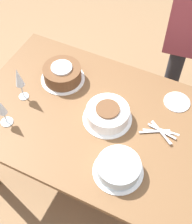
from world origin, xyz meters
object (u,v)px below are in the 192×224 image
Objects in this scene: cake_center_white at (108,114)px; wine_glass_far at (19,78)px; cake_back_decorated at (118,168)px; person_cutting at (190,14)px; cake_front_chocolate at (62,74)px; wine_glass_near at (2,108)px.

wine_glass_far is at bearing 7.73° from cake_center_white.
person_cutting is (-0.01, -1.11, 0.17)m from cake_back_decorated.
cake_front_chocolate is (0.37, -0.15, 0.01)m from cake_center_white.
person_cutting is (-0.56, -0.68, 0.16)m from cake_front_chocolate.
cake_center_white is 0.18× the size of person_cutting.
wine_glass_far reaches higher than wine_glass_near.
cake_back_decorated is 0.68m from wine_glass_near.
wine_glass_near is (0.49, 0.27, 0.08)m from cake_center_white.
wine_glass_far is (0.51, 0.07, 0.12)m from cake_center_white.
person_cutting is at bearing -129.44° from cake_front_chocolate.
person_cutting is at bearing -90.31° from cake_back_decorated.
cake_center_white is 1.44× the size of wine_glass_near.
cake_center_white reaches higher than cake_back_decorated.
cake_center_white is at bearing 157.50° from cake_front_chocolate.
cake_front_chocolate is at bearing -22.50° from cake_center_white.
cake_center_white is 1.20× the size of wine_glass_far.
cake_back_decorated is 1.33× the size of wine_glass_near.
wine_glass_far is 0.15× the size of person_cutting.
cake_front_chocolate is 0.29m from wine_glass_far.
cake_front_chocolate reaches higher than cake_back_decorated.
wine_glass_far is (0.70, -0.20, 0.12)m from cake_back_decorated.
wine_glass_near is at bearing 95.31° from wine_glass_far.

